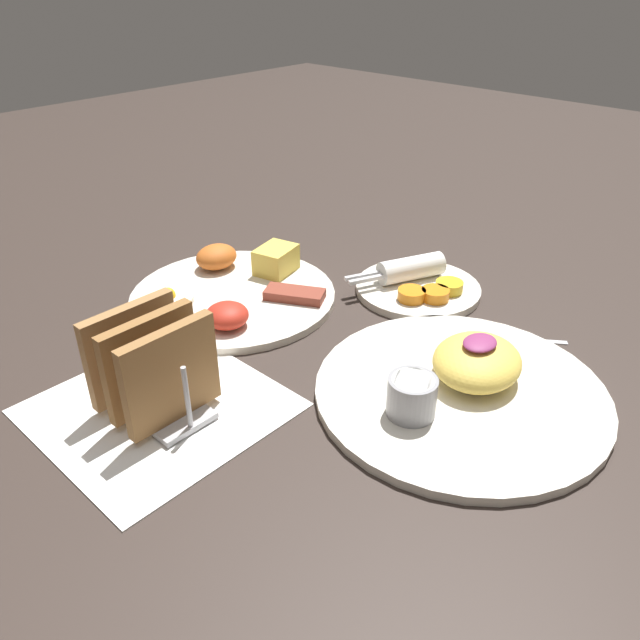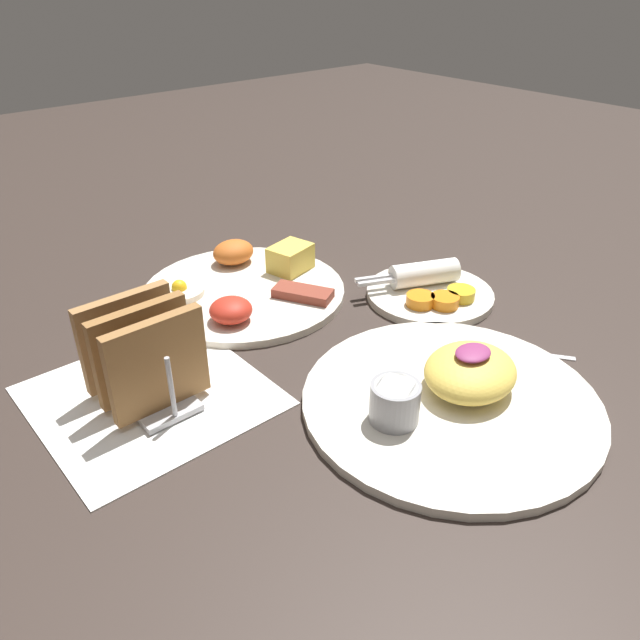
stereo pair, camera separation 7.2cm
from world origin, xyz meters
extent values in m
plane|color=#332823|center=(0.00, 0.00, 0.00)|extent=(3.00, 3.00, 0.00)
cube|color=white|center=(-0.22, 0.05, 0.00)|extent=(0.22, 0.22, 0.00)
cylinder|color=silver|center=(-0.02, 0.17, 0.01)|extent=(0.27, 0.27, 0.01)
cube|color=#E5C64C|center=(0.07, 0.18, 0.03)|extent=(0.06, 0.06, 0.04)
ellipsoid|color=#C66023|center=(0.02, 0.25, 0.03)|extent=(0.06, 0.05, 0.03)
cylinder|color=#F4EACC|center=(-0.09, 0.21, 0.01)|extent=(0.06, 0.06, 0.01)
sphere|color=yellow|center=(-0.09, 0.21, 0.02)|extent=(0.02, 0.02, 0.02)
ellipsoid|color=red|center=(-0.08, 0.11, 0.02)|extent=(0.05, 0.05, 0.03)
cube|color=brown|center=(0.03, 0.10, 0.02)|extent=(0.06, 0.08, 0.01)
cylinder|color=silver|center=(0.17, 0.01, 0.01)|extent=(0.17, 0.17, 0.01)
cylinder|color=orange|center=(0.13, -0.01, 0.02)|extent=(0.04, 0.04, 0.01)
cylinder|color=orange|center=(0.15, -0.03, 0.02)|extent=(0.04, 0.04, 0.01)
cylinder|color=gold|center=(0.18, -0.03, 0.02)|extent=(0.04, 0.04, 0.01)
cylinder|color=white|center=(0.17, 0.03, 0.03)|extent=(0.10, 0.07, 0.03)
cube|color=silver|center=(0.11, 0.05, 0.03)|extent=(0.05, 0.03, 0.00)
cube|color=silver|center=(0.11, 0.06, 0.03)|extent=(0.05, 0.03, 0.00)
cylinder|color=silver|center=(0.01, -0.16, 0.01)|extent=(0.30, 0.30, 0.01)
ellipsoid|color=#EAC651|center=(0.03, -0.16, 0.03)|extent=(0.12, 0.11, 0.04)
ellipsoid|color=#8C3366|center=(0.03, -0.16, 0.05)|extent=(0.04, 0.03, 0.01)
cylinder|color=#99999E|center=(-0.06, -0.14, 0.03)|extent=(0.05, 0.05, 0.04)
cylinder|color=white|center=(-0.06, -0.14, 0.05)|extent=(0.04, 0.04, 0.01)
cube|color=#B7B7BC|center=(-0.22, 0.05, 0.01)|extent=(0.06, 0.12, 0.01)
cube|color=olive|center=(-0.22, 0.02, 0.06)|extent=(0.10, 0.01, 0.10)
cube|color=olive|center=(-0.22, 0.05, 0.06)|extent=(0.10, 0.01, 0.10)
cube|color=#9E7043|center=(-0.22, 0.09, 0.06)|extent=(0.10, 0.01, 0.10)
cylinder|color=#B7B7BC|center=(-0.22, 0.00, 0.04)|extent=(0.01, 0.01, 0.07)
cylinder|color=#B7B7BC|center=(-0.22, 0.11, 0.04)|extent=(0.01, 0.01, 0.07)
cube|color=silver|center=(0.15, -0.15, 0.00)|extent=(0.07, 0.09, 0.00)
ellipsoid|color=silver|center=(0.11, -0.10, 0.00)|extent=(0.02, 0.02, 0.01)
camera|label=1|loc=(-0.47, -0.40, 0.40)|focal=35.00mm
camera|label=2|loc=(-0.42, -0.45, 0.40)|focal=35.00mm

